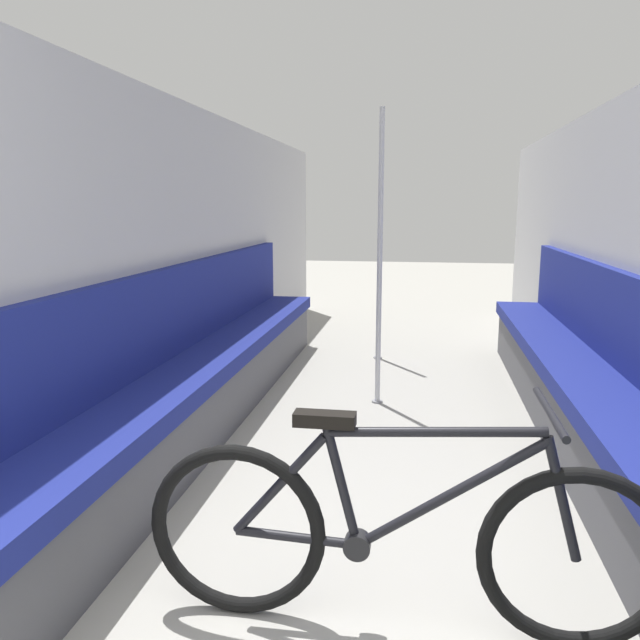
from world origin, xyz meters
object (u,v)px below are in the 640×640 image
(bench_seat_row_left, at_px, (206,373))
(grab_pole_far, at_px, (379,251))
(bicycle, at_px, (398,537))
(grab_pole_near, at_px, (380,265))
(bench_seat_row_right, at_px, (586,391))

(bench_seat_row_left, relative_size, grab_pole_far, 2.32)
(bicycle, bearing_deg, grab_pole_near, 82.86)
(bicycle, bearing_deg, bench_seat_row_right, 47.89)
(bench_seat_row_left, xyz_separation_m, bicycle, (1.30, -1.81, -0.00))
(bench_seat_row_right, relative_size, grab_pole_far, 2.32)
(bench_seat_row_right, xyz_separation_m, grab_pole_far, (-1.35, 1.93, 0.66))
(bench_seat_row_left, height_order, grab_pole_far, grab_pole_far)
(bench_seat_row_left, xyz_separation_m, grab_pole_far, (0.97, 1.93, 0.66))
(bicycle, xyz_separation_m, grab_pole_near, (-0.24, 2.42, 0.66))
(bicycle, bearing_deg, grab_pole_far, 82.28)
(bench_seat_row_right, relative_size, bicycle, 2.75)
(bench_seat_row_right, xyz_separation_m, grab_pole_near, (-1.25, 0.62, 0.66))
(bench_seat_row_right, height_order, grab_pole_near, grab_pole_near)
(bench_seat_row_left, xyz_separation_m, grab_pole_near, (1.06, 0.62, 0.66))
(bench_seat_row_right, bearing_deg, bicycle, -119.31)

